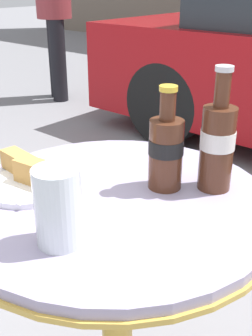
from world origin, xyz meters
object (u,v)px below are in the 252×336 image
cola_bottle_right (166,149)px  pedestrian (54,3)px  bistro_table (117,275)px  cola_bottle_left (217,143)px  lunch_plate_near (31,177)px  drinking_glass (59,210)px

cola_bottle_right → pedestrian: size_ratio=0.13×
bistro_table → cola_bottle_left: size_ratio=3.15×
bistro_table → cola_bottle_left: cola_bottle_left is taller
bistro_table → pedestrian: bearing=141.5°
cola_bottle_left → lunch_plate_near: size_ratio=1.18×
bistro_table → lunch_plate_near: (-0.16, -0.08, 0.21)m
cola_bottle_left → drinking_glass: size_ratio=1.89×
bistro_table → lunch_plate_near: lunch_plate_near is taller
drinking_glass → lunch_plate_near: size_ratio=0.62×
drinking_glass → cola_bottle_left: bearing=75.1°
cola_bottle_left → cola_bottle_right: (-0.08, -0.06, -0.02)m
cola_bottle_left → drinking_glass: 0.35m
cola_bottle_left → lunch_plate_near: bearing=-140.4°
bistro_table → cola_bottle_right: 0.29m
bistro_table → drinking_glass: drinking_glass is taller
bistro_table → lunch_plate_near: 0.28m
cola_bottle_left → cola_bottle_right: 0.10m
cola_bottle_right → bistro_table: bearing=-116.5°
drinking_glass → pedestrian: size_ratio=0.08×
lunch_plate_near → bistro_table: bearing=26.2°
cola_bottle_right → lunch_plate_near: size_ratio=1.00×
cola_bottle_right → pedestrian: bearing=143.1°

